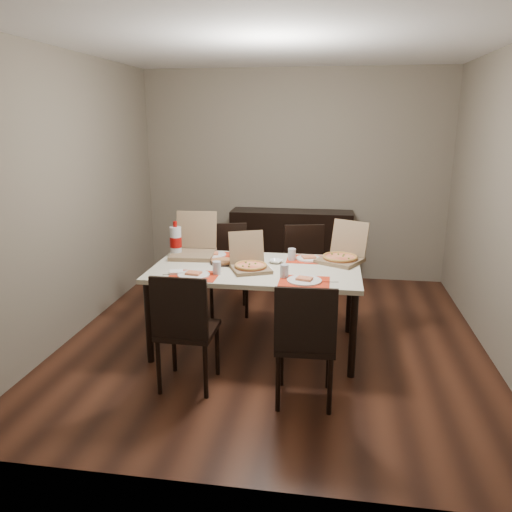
% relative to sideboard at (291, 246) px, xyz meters
% --- Properties ---
extents(ground, '(3.80, 4.00, 0.02)m').
position_rel_sideboard_xyz_m(ground, '(0.00, -1.78, -0.46)').
color(ground, '#452215').
rests_on(ground, ground).
extents(room_walls, '(3.84, 4.02, 2.62)m').
position_rel_sideboard_xyz_m(room_walls, '(0.00, -1.35, 1.28)').
color(room_walls, gray).
rests_on(room_walls, ground).
extents(sideboard, '(1.50, 0.40, 0.90)m').
position_rel_sideboard_xyz_m(sideboard, '(0.00, 0.00, 0.00)').
color(sideboard, black).
rests_on(sideboard, ground).
extents(dining_table, '(1.80, 1.00, 0.75)m').
position_rel_sideboard_xyz_m(dining_table, '(-0.15, -1.96, 0.23)').
color(dining_table, beige).
rests_on(dining_table, ground).
extents(chair_near_left, '(0.42, 0.42, 0.93)m').
position_rel_sideboard_xyz_m(chair_near_left, '(-0.55, -2.78, 0.06)').
color(chair_near_left, black).
rests_on(chair_near_left, ground).
extents(chair_near_right, '(0.44, 0.44, 0.93)m').
position_rel_sideboard_xyz_m(chair_near_right, '(0.34, -2.87, 0.06)').
color(chair_near_right, black).
rests_on(chair_near_right, ground).
extents(chair_far_left, '(0.51, 0.51, 0.93)m').
position_rel_sideboard_xyz_m(chair_far_left, '(-0.58, -1.12, 0.06)').
color(chair_far_left, black).
rests_on(chair_far_left, ground).
extents(chair_far_right, '(0.50, 0.50, 0.93)m').
position_rel_sideboard_xyz_m(chair_far_right, '(0.24, -1.07, 0.06)').
color(chair_far_right, black).
rests_on(chair_far_right, ground).
extents(setting_near_left, '(0.48, 0.30, 0.11)m').
position_rel_sideboard_xyz_m(setting_near_left, '(-0.59, -2.27, 0.32)').
color(setting_near_left, red).
rests_on(setting_near_left, dining_table).
extents(setting_near_right, '(0.47, 0.30, 0.11)m').
position_rel_sideboard_xyz_m(setting_near_right, '(0.26, -2.29, 0.32)').
color(setting_near_right, red).
rests_on(setting_near_right, dining_table).
extents(setting_far_left, '(0.51, 0.30, 0.11)m').
position_rel_sideboard_xyz_m(setting_far_left, '(-0.58, -1.67, 0.32)').
color(setting_far_left, red).
rests_on(setting_far_left, dining_table).
extents(setting_far_right, '(0.47, 0.30, 0.11)m').
position_rel_sideboard_xyz_m(setting_far_right, '(0.26, -1.67, 0.32)').
color(setting_far_right, red).
rests_on(setting_far_right, dining_table).
extents(napkin_loose, '(0.15, 0.14, 0.02)m').
position_rel_sideboard_xyz_m(napkin_loose, '(-0.05, -2.08, 0.31)').
color(napkin_loose, white).
rests_on(napkin_loose, dining_table).
extents(pizza_box_center, '(0.42, 0.44, 0.31)m').
position_rel_sideboard_xyz_m(pizza_box_center, '(-0.19, -2.05, 0.35)').
color(pizza_box_center, brown).
rests_on(pizza_box_center, dining_table).
extents(pizza_box_right, '(0.49, 0.51, 0.35)m').
position_rel_sideboard_xyz_m(pizza_box_right, '(0.60, -1.68, 0.36)').
color(pizza_box_right, brown).
rests_on(pizza_box_right, dining_table).
extents(pizza_box_left, '(0.42, 0.46, 0.39)m').
position_rel_sideboard_xyz_m(pizza_box_left, '(-0.79, -1.67, 0.36)').
color(pizza_box_left, brown).
rests_on(pizza_box_left, dining_table).
extents(faina_plate, '(0.24, 0.24, 0.03)m').
position_rel_sideboard_xyz_m(faina_plate, '(-0.46, -1.90, 0.31)').
color(faina_plate, black).
rests_on(faina_plate, dining_table).
extents(dip_bowl, '(0.16, 0.16, 0.03)m').
position_rel_sideboard_xyz_m(dip_bowl, '(0.01, -1.81, 0.31)').
color(dip_bowl, white).
rests_on(dip_bowl, dining_table).
extents(soda_bottle, '(0.11, 0.11, 0.33)m').
position_rel_sideboard_xyz_m(soda_bottle, '(-0.95, -1.71, 0.44)').
color(soda_bottle, silver).
rests_on(soda_bottle, dining_table).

